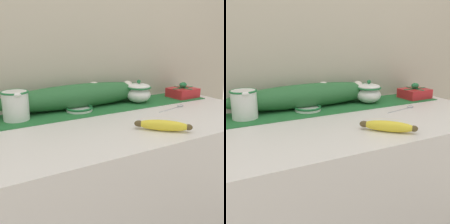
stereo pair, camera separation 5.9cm
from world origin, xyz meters
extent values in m
cube|color=silver|center=(0.00, 0.00, 0.44)|extent=(1.48, 0.66, 0.87)
cube|color=#B7AD99|center=(0.00, 0.35, 1.20)|extent=(2.28, 0.04, 2.40)
cube|color=#236B33|center=(0.00, 0.21, 0.87)|extent=(1.36, 0.23, 0.00)
cylinder|color=white|center=(-0.32, 0.21, 0.93)|extent=(0.11, 0.11, 0.12)
torus|color=#1E7038|center=(-0.32, 0.21, 0.99)|extent=(0.11, 0.11, 0.01)
torus|color=white|center=(-0.32, 0.27, 0.94)|extent=(0.06, 0.01, 0.06)
ellipsoid|color=white|center=(-0.32, 0.16, 0.99)|extent=(0.03, 0.02, 0.02)
ellipsoid|color=white|center=(0.30, 0.21, 0.91)|extent=(0.13, 0.13, 0.08)
torus|color=#1E7038|center=(0.30, 0.21, 0.95)|extent=(0.13, 0.13, 0.01)
ellipsoid|color=white|center=(0.30, 0.21, 0.96)|extent=(0.12, 0.12, 0.03)
sphere|color=#1E7038|center=(0.30, 0.21, 0.98)|extent=(0.02, 0.02, 0.02)
cylinder|color=white|center=(-0.03, 0.20, 0.88)|extent=(0.12, 0.12, 0.01)
torus|color=#1E7038|center=(-0.03, 0.20, 0.89)|extent=(0.13, 0.13, 0.01)
ellipsoid|color=yellow|center=(0.12, -0.21, 0.89)|extent=(0.17, 0.17, 0.04)
ellipsoid|color=brown|center=(0.06, -0.14, 0.89)|extent=(0.04, 0.04, 0.02)
ellipsoid|color=brown|center=(0.18, -0.27, 0.89)|extent=(0.04, 0.04, 0.02)
cube|color=#B7B7BC|center=(0.34, 0.01, 0.87)|extent=(0.14, 0.04, 0.00)
ellipsoid|color=#B7B7BC|center=(0.43, 0.03, 0.88)|extent=(0.04, 0.03, 0.01)
cube|color=red|center=(0.60, 0.19, 0.90)|extent=(0.15, 0.13, 0.05)
cube|color=#1E6B38|center=(0.60, 0.19, 0.92)|extent=(0.15, 0.02, 0.00)
cube|color=#1E6B38|center=(0.60, 0.19, 0.92)|extent=(0.02, 0.13, 0.00)
ellipsoid|color=#1E6B38|center=(0.60, 0.19, 0.94)|extent=(0.04, 0.04, 0.03)
ellipsoid|color=#2D6B38|center=(0.00, 0.26, 0.93)|extent=(0.82, 0.13, 0.11)
sphere|color=silver|center=(-0.26, 0.28, 0.94)|extent=(0.05, 0.05, 0.05)
sphere|color=silver|center=(-0.08, 0.25, 0.95)|extent=(0.06, 0.06, 0.06)
sphere|color=silver|center=(0.08, 0.27, 0.96)|extent=(0.07, 0.07, 0.07)
sphere|color=silver|center=(0.27, 0.25, 0.95)|extent=(0.06, 0.06, 0.06)
camera|label=1|loc=(-0.55, -0.95, 1.21)|focal=45.00mm
camera|label=2|loc=(-0.49, -0.98, 1.21)|focal=45.00mm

